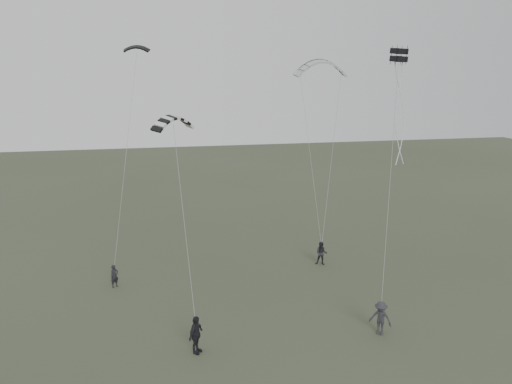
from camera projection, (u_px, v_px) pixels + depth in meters
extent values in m
plane|color=#363F2A|center=(264.00, 321.00, 28.30)|extent=(140.00, 140.00, 0.00)
imported|color=black|center=(114.00, 276.00, 32.63)|extent=(0.66, 0.62, 1.52)
imported|color=#232327|center=(321.00, 253.00, 36.41)|extent=(1.04, 0.95, 1.73)
imported|color=black|center=(196.00, 335.00, 24.84)|extent=(1.07, 1.23, 1.98)
imported|color=#29292D|center=(381.00, 318.00, 26.65)|extent=(1.36, 1.34, 1.87)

